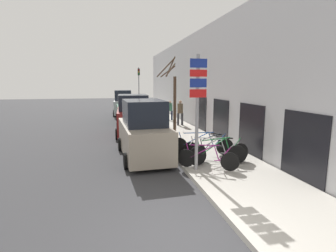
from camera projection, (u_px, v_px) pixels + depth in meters
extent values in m
plane|color=#333335|center=(136.00, 135.00, 16.07)|extent=(80.00, 80.00, 0.00)
cube|color=#ADA89E|center=(167.00, 125.00, 19.31)|extent=(3.20, 32.00, 0.15)
cube|color=#BCBCC1|center=(191.00, 81.00, 19.17)|extent=(0.20, 32.00, 6.50)
cube|color=black|center=(303.00, 147.00, 8.01)|extent=(0.03, 1.92, 2.12)
cube|color=black|center=(251.00, 129.00, 10.98)|extent=(0.03, 1.92, 2.12)
cube|color=black|center=(220.00, 119.00, 13.95)|extent=(0.03, 1.92, 2.12)
cube|color=black|center=(201.00, 113.00, 16.92)|extent=(0.03, 1.92, 2.12)
cylinder|color=#939399|center=(197.00, 114.00, 8.84)|extent=(0.12, 0.12, 3.91)
cube|color=navy|center=(199.00, 63.00, 8.50)|extent=(0.59, 0.02, 0.29)
cube|color=red|center=(198.00, 73.00, 8.55)|extent=(0.59, 0.02, 0.23)
cube|color=navy|center=(198.00, 83.00, 8.60)|extent=(0.58, 0.02, 0.29)
cube|color=red|center=(198.00, 93.00, 8.66)|extent=(0.59, 0.02, 0.27)
cylinder|color=black|center=(186.00, 158.00, 9.38)|extent=(0.58, 0.35, 0.64)
cylinder|color=black|center=(230.00, 162.00, 8.94)|extent=(0.58, 0.35, 0.64)
cylinder|color=#8C1E72|center=(202.00, 151.00, 9.16)|extent=(0.77, 0.45, 0.53)
cylinder|color=#8C1E72|center=(205.00, 145.00, 9.11)|extent=(0.88, 0.52, 0.08)
cylinder|color=#8C1E72|center=(217.00, 153.00, 9.03)|extent=(0.18, 0.12, 0.46)
cylinder|color=#8C1E72|center=(222.00, 160.00, 9.01)|extent=(0.48, 0.29, 0.08)
cylinder|color=#8C1E72|center=(224.00, 154.00, 8.96)|extent=(0.37, 0.22, 0.52)
cylinder|color=#8C1E72|center=(188.00, 151.00, 9.31)|extent=(0.18, 0.12, 0.56)
cube|color=black|center=(219.00, 146.00, 8.97)|extent=(0.21, 0.17, 0.04)
cylinder|color=#99999E|center=(191.00, 144.00, 9.24)|extent=(0.24, 0.40, 0.02)
cylinder|color=black|center=(197.00, 156.00, 9.52)|extent=(0.72, 0.08, 0.72)
cylinder|color=black|center=(240.00, 152.00, 10.01)|extent=(0.72, 0.08, 0.72)
cylinder|color=#197233|center=(214.00, 146.00, 9.65)|extent=(0.98, 0.10, 0.59)
cylinder|color=#197233|center=(216.00, 139.00, 9.63)|extent=(1.14, 0.11, 0.09)
cylinder|color=#197233|center=(228.00, 146.00, 9.81)|extent=(0.21, 0.05, 0.52)
cylinder|color=#197233|center=(233.00, 152.00, 9.92)|extent=(0.62, 0.07, 0.08)
cylinder|color=#197233|center=(235.00, 146.00, 9.90)|extent=(0.46, 0.06, 0.58)
cylinder|color=#197233|center=(200.00, 148.00, 9.49)|extent=(0.21, 0.05, 0.62)
cube|color=black|center=(230.00, 138.00, 9.79)|extent=(0.20, 0.09, 0.04)
cylinder|color=#99999E|center=(202.00, 139.00, 9.47)|extent=(0.05, 0.44, 0.02)
cylinder|color=black|center=(191.00, 151.00, 10.30)|extent=(0.62, 0.38, 0.70)
cylinder|color=black|center=(237.00, 154.00, 9.77)|extent=(0.62, 0.38, 0.70)
cylinder|color=#B7B7BC|center=(208.00, 144.00, 10.05)|extent=(0.87, 0.53, 0.57)
cylinder|color=#B7B7BC|center=(210.00, 138.00, 9.98)|extent=(1.00, 0.61, 0.09)
cylinder|color=#B7B7BC|center=(223.00, 146.00, 9.88)|extent=(0.20, 0.14, 0.50)
cylinder|color=#B7B7BC|center=(229.00, 153.00, 9.86)|extent=(0.55, 0.34, 0.08)
cylinder|color=#B7B7BC|center=(231.00, 147.00, 9.79)|extent=(0.41, 0.26, 0.56)
cylinder|color=#B7B7BC|center=(193.00, 144.00, 10.22)|extent=(0.19, 0.13, 0.60)
cube|color=black|center=(226.00, 139.00, 9.81)|extent=(0.21, 0.17, 0.04)
cylinder|color=#99999E|center=(196.00, 136.00, 10.15)|extent=(0.24, 0.39, 0.02)
cylinder|color=black|center=(200.00, 154.00, 9.92)|extent=(0.58, 0.42, 0.68)
cylinder|color=black|center=(225.00, 145.00, 11.23)|extent=(0.58, 0.42, 0.68)
cylinder|color=black|center=(210.00, 143.00, 10.36)|extent=(0.85, 0.61, 0.56)
cylinder|color=black|center=(212.00, 136.00, 10.38)|extent=(0.99, 0.70, 0.09)
cylinder|color=black|center=(218.00, 141.00, 10.79)|extent=(0.20, 0.15, 0.49)
cylinder|color=black|center=(221.00, 146.00, 11.00)|extent=(0.54, 0.39, 0.08)
cylinder|color=black|center=(222.00, 140.00, 11.02)|extent=(0.41, 0.29, 0.54)
cylinder|color=black|center=(202.00, 146.00, 9.93)|extent=(0.19, 0.15, 0.59)
cube|color=black|center=(220.00, 134.00, 10.81)|extent=(0.21, 0.18, 0.04)
cylinder|color=#99999E|center=(203.00, 138.00, 9.95)|extent=(0.27, 0.38, 0.02)
cylinder|color=black|center=(179.00, 146.00, 11.05)|extent=(0.69, 0.24, 0.71)
cylinder|color=black|center=(225.00, 147.00, 10.90)|extent=(0.69, 0.24, 0.71)
cylinder|color=#1E4799|center=(196.00, 139.00, 10.94)|extent=(1.03, 0.35, 0.58)
cylinder|color=#1E4799|center=(199.00, 133.00, 10.89)|extent=(1.20, 0.40, 0.09)
cylinder|color=#1E4799|center=(211.00, 139.00, 10.90)|extent=(0.23, 0.10, 0.51)
cylinder|color=#1E4799|center=(217.00, 146.00, 10.92)|extent=(0.65, 0.23, 0.08)
cylinder|color=#1E4799|center=(219.00, 140.00, 10.87)|extent=(0.49, 0.18, 0.57)
cylinder|color=#1E4799|center=(181.00, 139.00, 10.99)|extent=(0.22, 0.10, 0.62)
cube|color=black|center=(214.00, 133.00, 10.84)|extent=(0.21, 0.14, 0.04)
cylinder|color=#99999E|center=(184.00, 132.00, 10.94)|extent=(0.15, 0.43, 0.02)
cube|color=gray|center=(144.00, 139.00, 11.06)|extent=(1.89, 4.45, 1.27)
cube|color=black|center=(144.00, 112.00, 10.71)|extent=(1.63, 2.34, 1.01)
cylinder|color=black|center=(121.00, 144.00, 12.22)|extent=(0.24, 0.62, 0.61)
cylinder|color=black|center=(157.00, 142.00, 12.66)|extent=(0.24, 0.62, 0.61)
cylinder|color=black|center=(127.00, 161.00, 9.63)|extent=(0.24, 0.62, 0.61)
cylinder|color=black|center=(172.00, 157.00, 10.06)|extent=(0.24, 0.62, 0.61)
cube|color=maroon|center=(133.00, 121.00, 15.93)|extent=(2.08, 4.39, 1.37)
cube|color=black|center=(133.00, 102.00, 15.58)|extent=(1.78, 2.32, 0.90)
cylinder|color=black|center=(118.00, 126.00, 17.17)|extent=(0.25, 0.65, 0.64)
cylinder|color=black|center=(147.00, 126.00, 17.47)|extent=(0.25, 0.65, 0.64)
cylinder|color=black|center=(118.00, 134.00, 14.57)|extent=(0.25, 0.65, 0.64)
cylinder|color=black|center=(151.00, 133.00, 14.88)|extent=(0.25, 0.65, 0.64)
cube|color=#144728|center=(128.00, 113.00, 20.94)|extent=(1.76, 4.29, 1.14)
cube|color=black|center=(128.00, 101.00, 20.61)|extent=(1.57, 2.24, 0.86)
cylinder|color=black|center=(117.00, 117.00, 22.11)|extent=(0.23, 0.66, 0.66)
cylinder|color=black|center=(138.00, 116.00, 22.46)|extent=(0.23, 0.66, 0.66)
cylinder|color=black|center=(118.00, 121.00, 19.55)|extent=(0.23, 0.66, 0.66)
cylinder|color=black|center=(141.00, 120.00, 19.91)|extent=(0.23, 0.66, 0.66)
cube|color=#B2B7BC|center=(123.00, 106.00, 26.15)|extent=(1.99, 4.75, 1.29)
cube|color=black|center=(123.00, 95.00, 25.79)|extent=(1.68, 2.51, 0.98)
cylinder|color=black|center=(115.00, 110.00, 27.50)|extent=(0.26, 0.62, 0.61)
cylinder|color=black|center=(132.00, 110.00, 27.77)|extent=(0.26, 0.62, 0.61)
cylinder|color=black|center=(114.00, 113.00, 24.69)|extent=(0.26, 0.62, 0.61)
cylinder|color=black|center=(133.00, 113.00, 24.96)|extent=(0.26, 0.62, 0.61)
cylinder|color=#333338|center=(182.00, 119.00, 18.72)|extent=(0.16, 0.16, 0.86)
cylinder|color=#333338|center=(178.00, 119.00, 18.64)|extent=(0.16, 0.16, 0.86)
cylinder|color=brown|center=(180.00, 108.00, 18.55)|extent=(0.40, 0.40, 0.68)
sphere|color=tan|center=(180.00, 102.00, 18.48)|extent=(0.23, 0.23, 0.23)
cylinder|color=#1E2338|center=(169.00, 115.00, 21.26)|extent=(0.14, 0.14, 0.76)
cylinder|color=#1E2338|center=(172.00, 115.00, 21.30)|extent=(0.14, 0.14, 0.76)
cylinder|color=#33664C|center=(170.00, 107.00, 21.17)|extent=(0.35, 0.35, 0.60)
sphere|color=tan|center=(170.00, 102.00, 21.10)|extent=(0.21, 0.21, 0.21)
cylinder|color=#4C3828|center=(175.00, 112.00, 12.38)|extent=(0.14, 0.14, 3.28)
cylinder|color=#4C3828|center=(166.00, 67.00, 12.25)|extent=(0.80, 0.65, 0.89)
cylinder|color=#4C3828|center=(170.00, 70.00, 11.78)|extent=(0.60, 0.55, 0.62)
cylinder|color=#4C3828|center=(168.00, 72.00, 12.41)|extent=(0.56, 0.87, 0.52)
cylinder|color=#4C3828|center=(171.00, 67.00, 12.23)|extent=(0.38, 0.55, 0.92)
cylinder|color=#939399|center=(139.00, 90.00, 26.19)|extent=(0.10, 0.10, 4.50)
cube|color=black|center=(139.00, 72.00, 25.80)|extent=(0.20, 0.16, 0.64)
sphere|color=red|center=(139.00, 70.00, 25.68)|extent=(0.11, 0.11, 0.11)
sphere|color=orange|center=(139.00, 72.00, 25.71)|extent=(0.11, 0.11, 0.11)
sphere|color=green|center=(139.00, 74.00, 25.75)|extent=(0.11, 0.11, 0.11)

